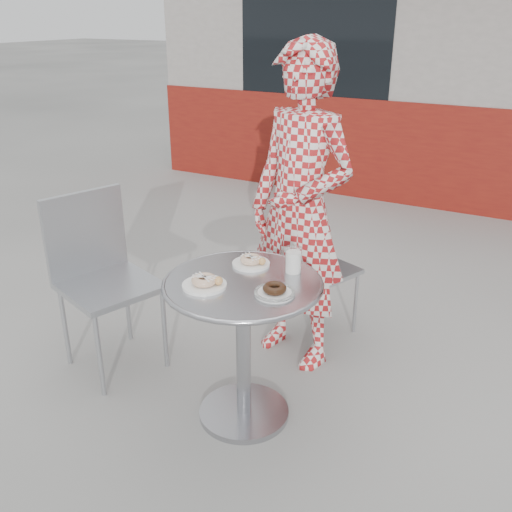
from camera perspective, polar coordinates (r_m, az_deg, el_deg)
The scene contains 10 objects.
ground at distance 2.88m, azimuth -2.03°, elevation -15.20°, with size 60.00×60.00×0.00m, color #A4A19C.
storefront at distance 7.58m, azimuth 20.97°, elevation 19.60°, with size 6.02×4.55×3.00m.
bistro_table at distance 2.55m, azimuth -1.30°, elevation -6.08°, with size 0.71×0.71×0.72m.
chair_far at distance 3.40m, azimuth 6.00°, elevation -3.87°, with size 0.49×0.49×0.79m.
chair_left at distance 3.15m, azimuth -14.19°, elevation -5.95°, with size 0.57×0.57×0.94m.
seated_person at distance 2.94m, azimuth 4.47°, elevation 4.47°, with size 0.62×0.41×1.69m, color maroon.
plate_far at distance 2.62m, azimuth -0.44°, elevation -0.54°, with size 0.17×0.17×0.05m.
plate_near at distance 2.43m, azimuth -5.11°, elevation -2.64°, with size 0.19×0.19×0.05m.
plate_checker at distance 2.36m, azimuth 1.87°, elevation -3.54°, with size 0.17×0.17×0.04m.
milk_cup at distance 2.54m, azimuth 3.75°, elevation -0.48°, with size 0.08×0.08×0.12m.
Camera 1 is at (1.16, -1.93, 1.79)m, focal length 40.00 mm.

